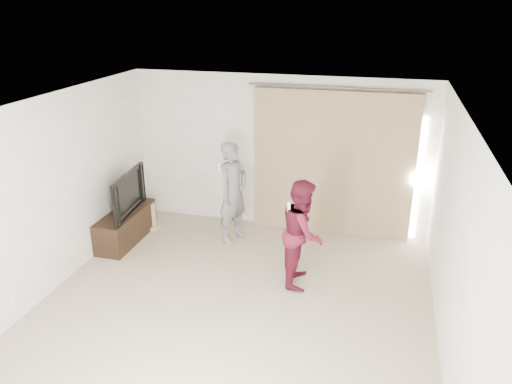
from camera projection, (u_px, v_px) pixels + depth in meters
floor at (231, 313)px, 6.33m from camera, size 5.50×5.50×0.00m
wall_back at (279, 153)px, 8.33m from camera, size 5.00×0.04×2.60m
wall_left at (45, 199)px, 6.45m from camera, size 0.04×5.50×2.60m
ceiling at (226, 110)px, 5.38m from camera, size 5.00×5.50×0.01m
curtain at (333, 165)px, 8.08m from camera, size 2.80×0.11×2.46m
tv_console at (126, 226)px, 8.13m from camera, size 0.45×1.31×0.50m
tv at (122, 193)px, 7.91m from camera, size 0.27×1.18×0.67m
scratching_post at (151, 218)px, 8.61m from camera, size 0.34×0.34×0.46m
person_man at (233, 192)px, 7.95m from camera, size 0.59×0.71×1.66m
person_woman at (303, 233)px, 6.77m from camera, size 0.61×0.77×1.51m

